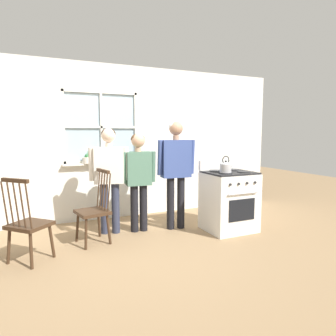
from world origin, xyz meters
TOP-DOWN VIEW (x-y plane):
  - ground_plane at (0.00, 0.00)m, footprint 16.00×16.00m
  - wall_back at (0.02, 1.40)m, footprint 6.40×0.16m
  - chair_by_window at (-0.69, 0.26)m, footprint 0.48×0.49m
  - chair_near_wall at (-1.51, -0.05)m, footprint 0.58×0.58m
  - person_elderly_left at (-0.39, 0.56)m, footprint 0.59×0.31m
  - person_teen_center at (0.04, 0.48)m, footprint 0.53×0.24m
  - person_adult_right at (0.61, 0.36)m, footprint 0.61×0.26m
  - stove at (1.34, -0.05)m, footprint 0.74×0.68m
  - kettle at (1.17, -0.18)m, footprint 0.21×0.17m
  - potted_plant at (-0.59, 1.31)m, footprint 0.16×0.16m

SIDE VIEW (x-z plane):
  - ground_plane at x=0.00m, z-range 0.00..0.00m
  - chair_by_window at x=-0.69m, z-range -0.06..0.96m
  - chair_near_wall at x=-1.51m, z-range -0.06..0.96m
  - stove at x=1.34m, z-range -0.07..1.01m
  - person_teen_center at x=0.04m, z-range 0.17..1.68m
  - person_elderly_left at x=-0.39m, z-range 0.18..1.77m
  - kettle at x=1.17m, z-range 0.90..1.15m
  - person_adult_right at x=0.61m, z-range 0.20..1.90m
  - potted_plant at x=-0.59m, z-range 0.96..1.19m
  - wall_back at x=0.02m, z-range -0.02..2.68m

